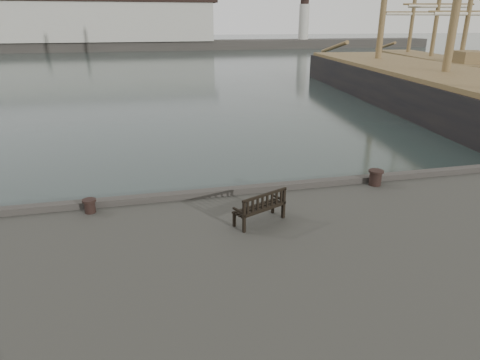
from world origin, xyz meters
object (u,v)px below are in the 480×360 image
(bench, at_px, (260,213))
(bollard_right, at_px, (375,178))
(bollard_left, at_px, (90,206))
(tall_ship_main, at_px, (441,99))
(tall_ship_far, at_px, (429,70))

(bench, distance_m, bollard_right, 4.49)
(bollard_left, bearing_deg, bollard_right, 0.33)
(bench, bearing_deg, tall_ship_main, 18.59)
(bench, height_order, tall_ship_main, tall_ship_main)
(bollard_right, bearing_deg, bench, -158.27)
(bench, xyz_separation_m, bollard_left, (-4.18, 1.61, -0.07))
(bench, distance_m, tall_ship_main, 26.73)
(bench, relative_size, tall_ship_main, 0.03)
(tall_ship_main, distance_m, tall_ship_far, 22.15)
(bollard_right, height_order, tall_ship_far, tall_ship_far)
(bollard_left, xyz_separation_m, tall_ship_far, (36.00, 35.08, -1.05))
(tall_ship_far, bearing_deg, tall_ship_main, -112.45)
(bollard_left, xyz_separation_m, bollard_right, (8.35, 0.05, 0.05))
(bench, bearing_deg, bollard_right, -2.98)
(bench, bearing_deg, bollard_left, 134.21)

